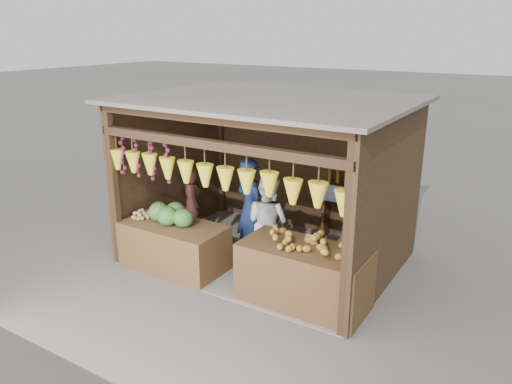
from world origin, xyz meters
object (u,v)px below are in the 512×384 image
counter_right (304,276)px  woman_standing (268,222)px  man_standing (250,209)px  vendor_seated (191,196)px  counter_left (174,246)px

counter_right → woman_standing: woman_standing is taller
man_standing → counter_right: bearing=170.1°
counter_right → vendor_seated: 3.07m
counter_left → counter_right: 2.25m
woman_standing → man_standing: bearing=-8.9°
counter_left → vendor_seated: bearing=116.4°
counter_left → man_standing: (0.83, 0.94, 0.49)m
counter_left → woman_standing: 1.53m
man_standing → woman_standing: (0.43, -0.15, -0.09)m
man_standing → vendor_seated: bearing=12.3°
counter_left → vendor_seated: (-0.59, 1.18, 0.40)m
counter_right → man_standing: 1.73m
counter_right → man_standing: bearing=148.5°
man_standing → woman_standing: size_ratio=1.12×
counter_left → vendor_seated: size_ratio=1.72×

